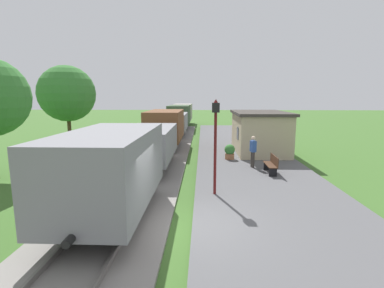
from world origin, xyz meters
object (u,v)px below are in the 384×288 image
freight_train (170,124)px  bench_down_platform (242,135)px  station_hut (259,132)px  bench_near_hut (272,164)px  person_waiting (253,150)px  lamp_post_near (215,130)px  potted_planter (230,152)px  tree_trackside_far (67,94)px

freight_train → bench_down_platform: bearing=-2.9°
bench_down_platform → station_hut: bearing=-85.2°
station_hut → bench_near_hut: (-0.45, -5.72, -0.93)m
person_waiting → bench_down_platform: bearing=-107.0°
lamp_post_near → person_waiting: bearing=63.0°
freight_train → bench_near_hut: freight_train is taller
station_hut → potted_planter: size_ratio=6.33×
bench_near_hut → freight_train: bearing=119.1°
bench_down_platform → lamp_post_near: bearing=-101.7°
potted_planter → tree_trackside_far: 13.11m
bench_near_hut → person_waiting: (-0.74, 1.18, 0.46)m
freight_train → tree_trackside_far: tree_trackside_far is taller
bench_down_platform → tree_trackside_far: bearing=-165.0°
station_hut → potted_planter: bearing=-131.6°
bench_down_platform → person_waiting: size_ratio=0.88×
station_hut → bench_near_hut: size_ratio=3.87×
person_waiting → lamp_post_near: size_ratio=0.46×
freight_train → lamp_post_near: lamp_post_near is taller
bench_down_platform → freight_train: bearing=177.1°
bench_down_platform → lamp_post_near: (-2.96, -14.24, 2.08)m
bench_down_platform → lamp_post_near: size_ratio=0.41×
bench_near_hut → tree_trackside_far: tree_trackside_far is taller
bench_near_hut → lamp_post_near: bearing=-133.0°
potted_planter → tree_trackside_far: tree_trackside_far is taller
potted_planter → person_waiting: bearing=-62.4°
bench_near_hut → lamp_post_near: size_ratio=0.41×
tree_trackside_far → bench_down_platform: bearing=15.0°
bench_down_platform → potted_planter: (-1.79, -7.88, 0.00)m
freight_train → lamp_post_near: bearing=-76.9°
bench_down_platform → bench_near_hut: bearing=-90.0°
freight_train → lamp_post_near: size_ratio=10.59×
person_waiting → freight_train: bearing=-73.9°
freight_train → lamp_post_near: 15.00m
potted_planter → bench_near_hut: bearing=-60.7°
freight_train → station_hut: bearing=-39.8°
potted_planter → station_hut: bearing=48.4°
station_hut → potted_planter: (-2.24, -2.53, -0.93)m
bench_near_hut → bench_down_platform: size_ratio=1.00×
bench_near_hut → lamp_post_near: (-2.96, -3.18, 2.08)m
station_hut → person_waiting: size_ratio=3.39×
tree_trackside_far → freight_train: bearing=28.5°
potted_planter → lamp_post_near: bearing=-100.4°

